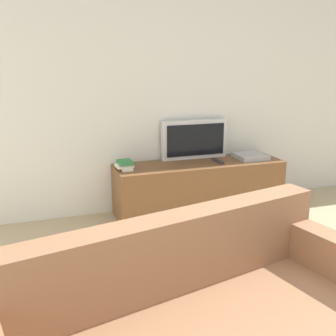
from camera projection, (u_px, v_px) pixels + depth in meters
wall_back at (166, 85)px, 4.02m from camera, size 9.00×0.06×2.60m
tv_stand at (199, 187)px, 4.09m from camera, size 1.74×0.50×0.53m
television at (194, 139)px, 4.16m from camera, size 0.72×0.09×0.41m
book_stack at (125, 165)px, 3.76m from camera, size 0.17×0.19×0.09m
remote_on_stand at (218, 161)px, 4.04m from camera, size 0.06×0.19×0.02m
set_top_box at (251, 156)px, 4.18m from camera, size 0.31×0.29×0.05m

